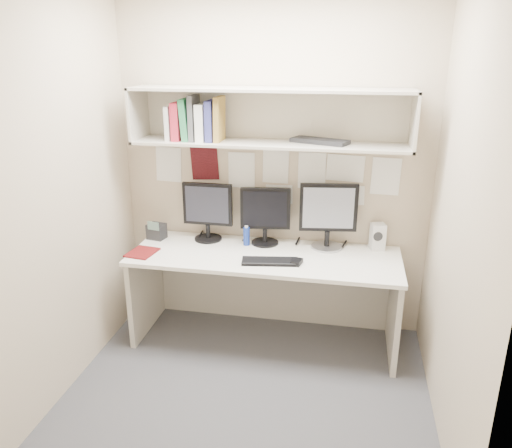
% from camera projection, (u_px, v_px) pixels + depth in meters
% --- Properties ---
extents(floor, '(2.40, 2.00, 0.01)m').
position_uv_depth(floor, '(248.00, 390.00, 3.36)').
color(floor, '#444348').
rests_on(floor, ground).
extents(wall_back, '(2.40, 0.02, 2.60)m').
position_uv_depth(wall_back, '(273.00, 169.00, 3.86)').
color(wall_back, '#BAA88E').
rests_on(wall_back, ground).
extents(wall_front, '(2.40, 0.02, 2.60)m').
position_uv_depth(wall_front, '(195.00, 279.00, 2.01)').
color(wall_front, '#BAA88E').
rests_on(wall_front, ground).
extents(wall_left, '(0.02, 2.00, 2.60)m').
position_uv_depth(wall_left, '(61.00, 196.00, 3.15)').
color(wall_left, '#BAA88E').
rests_on(wall_left, ground).
extents(wall_right, '(0.02, 2.00, 2.60)m').
position_uv_depth(wall_right, '(462.00, 219.00, 2.72)').
color(wall_right, '#BAA88E').
rests_on(wall_right, ground).
extents(desk, '(2.00, 0.70, 0.73)m').
position_uv_depth(desk, '(265.00, 297.00, 3.84)').
color(desk, white).
rests_on(desk, floor).
extents(overhead_hutch, '(2.00, 0.38, 0.40)m').
position_uv_depth(overhead_hutch, '(271.00, 116.00, 3.59)').
color(overhead_hutch, beige).
rests_on(overhead_hutch, wall_back).
extents(pinned_papers, '(1.92, 0.01, 0.48)m').
position_uv_depth(pinned_papers, '(273.00, 175.00, 3.87)').
color(pinned_papers, white).
rests_on(pinned_papers, wall_back).
extents(monitor_left, '(0.40, 0.22, 0.46)m').
position_uv_depth(monitor_left, '(208.00, 209.00, 3.93)').
color(monitor_left, black).
rests_on(monitor_left, desk).
extents(monitor_center, '(0.39, 0.21, 0.45)m').
position_uv_depth(monitor_center, '(265.00, 213.00, 3.85)').
color(monitor_center, black).
rests_on(monitor_center, desk).
extents(monitor_right, '(0.43, 0.24, 0.51)m').
position_uv_depth(monitor_right, '(328.00, 214.00, 3.76)').
color(monitor_right, '#A5A5AA').
rests_on(monitor_right, desk).
extents(keyboard, '(0.42, 0.20, 0.02)m').
position_uv_depth(keyboard, '(270.00, 261.00, 3.57)').
color(keyboard, black).
rests_on(keyboard, desk).
extents(mouse, '(0.08, 0.11, 0.03)m').
position_uv_depth(mouse, '(297.00, 262.00, 3.54)').
color(mouse, black).
rests_on(mouse, desk).
extents(speaker, '(0.12, 0.13, 0.20)m').
position_uv_depth(speaker, '(378.00, 237.00, 3.78)').
color(speaker, silver).
rests_on(speaker, desk).
extents(blue_bottle, '(0.05, 0.05, 0.16)m').
position_uv_depth(blue_bottle, '(246.00, 236.00, 3.87)').
color(blue_bottle, navy).
rests_on(blue_bottle, desk).
extents(maroon_notebook, '(0.22, 0.25, 0.01)m').
position_uv_depth(maroon_notebook, '(142.00, 252.00, 3.73)').
color(maroon_notebook, '#611011').
rests_on(maroon_notebook, desk).
extents(desk_phone, '(0.15, 0.14, 0.16)m').
position_uv_depth(desk_phone, '(157.00, 231.00, 4.01)').
color(desk_phone, black).
rests_on(desk_phone, desk).
extents(book_stack, '(0.41, 0.20, 0.33)m').
position_uv_depth(book_stack, '(196.00, 120.00, 3.63)').
color(book_stack, silver).
rests_on(book_stack, overhead_hutch).
extents(hutch_tray, '(0.44, 0.29, 0.03)m').
position_uv_depth(hutch_tray, '(320.00, 141.00, 3.56)').
color(hutch_tray, black).
rests_on(hutch_tray, overhead_hutch).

